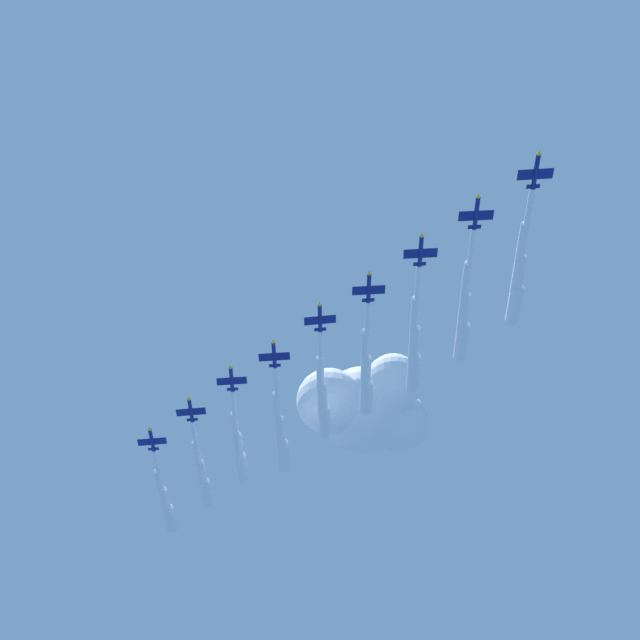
{
  "coord_description": "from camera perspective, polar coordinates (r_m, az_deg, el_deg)",
  "views": [
    {
      "loc": [
        -87.79,
        -118.78,
        -31.19
      ],
      "look_at": [
        0.0,
        0.0,
        142.67
      ],
      "focal_mm": 49.15,
      "sensor_mm": 36.0,
      "label": 1
    }
  ],
  "objects": [
    {
      "name": "jet_trail_starboard",
      "position": [
        283.16,
        -10.05,
        -11.44
      ],
      "size": [
        31.7,
        39.35,
        3.8
      ],
      "color": "navy"
    },
    {
      "name": "jet_starboard_outer",
      "position": [
        264.66,
        -5.33,
        -8.15
      ],
      "size": [
        31.03,
        39.83,
        3.8
      ],
      "color": "navy"
    },
    {
      "name": "jet_trail_port",
      "position": [
        273.33,
        -7.71,
        -9.8
      ],
      "size": [
        31.42,
        38.92,
        3.8
      ],
      "color": "navy"
    },
    {
      "name": "jet_lead",
      "position": [
        223.73,
        12.82,
        3.01
      ],
      "size": [
        32.47,
        41.23,
        3.82
      ],
      "color": "navy"
    },
    {
      "name": "jet_port_inner",
      "position": [
        228.72,
        9.38,
        0.56
      ],
      "size": [
        33.5,
        42.65,
        3.75
      ],
      "color": "navy"
    },
    {
      "name": "jet_port_outer",
      "position": [
        256.07,
        -2.59,
        -7.27
      ],
      "size": [
        34.15,
        42.45,
        3.73
      ],
      "color": "navy"
    },
    {
      "name": "jet_port_mid",
      "position": [
        239.77,
        3.03,
        -3.35
      ],
      "size": [
        32.34,
        41.27,
        3.77
      ],
      "color": "navy"
    },
    {
      "name": "jet_starboard_mid",
      "position": [
        248.31,
        0.18,
        -4.99
      ],
      "size": [
        33.03,
        41.03,
        3.88
      ],
      "color": "navy"
    },
    {
      "name": "cloud_puff",
      "position": [
        279.41,
        3.01,
        -5.59
      ],
      "size": [
        44.89,
        37.57,
        28.41
      ],
      "color": "white"
    },
    {
      "name": "jet_starboard_inner",
      "position": [
        234.6,
        6.17,
        -1.55
      ],
      "size": [
        34.07,
        42.81,
        3.74
      ],
      "color": "navy"
    }
  ]
}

